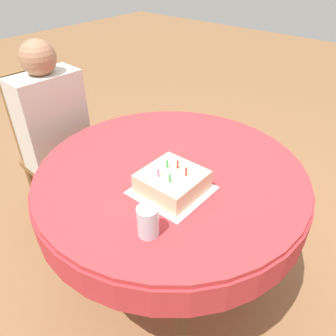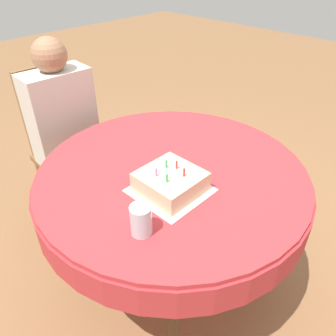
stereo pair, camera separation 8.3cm
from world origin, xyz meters
name	(u,v)px [view 1 (the left image)]	position (x,y,z in m)	size (l,w,h in m)	color
ground_plane	(170,277)	(0.00, 0.00, 0.00)	(12.00, 12.00, 0.00)	#8C603D
dining_table	(171,185)	(0.00, 0.00, 0.68)	(1.21, 1.21, 0.76)	#BC3338
chair	(53,148)	(-0.04, 0.92, 0.53)	(0.39, 0.39, 1.01)	brown
person	(55,127)	(-0.05, 0.82, 0.72)	(0.38, 0.30, 1.20)	#9E7051
napkin	(172,190)	(-0.11, -0.10, 0.77)	(0.28, 0.28, 0.00)	white
birthday_cake	(172,182)	(-0.11, -0.10, 0.81)	(0.23, 0.23, 0.12)	beige
drinking_glass	(148,221)	(-0.35, -0.19, 0.82)	(0.08, 0.08, 0.11)	silver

